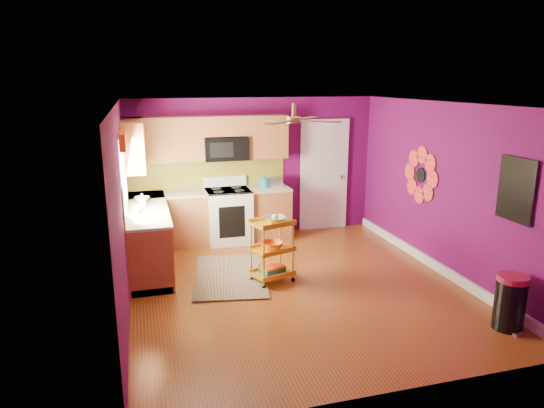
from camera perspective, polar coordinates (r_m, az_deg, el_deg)
name	(u,v)px	position (r m, az deg, el deg)	size (l,w,h in m)	color
ground	(296,286)	(6.88, 2.89, -9.60)	(5.00, 5.00, 0.00)	#693210
room_envelope	(300,171)	(6.40, 3.30, 3.91)	(4.54, 5.04, 2.52)	#5C0A50
lower_cabinets	(185,227)	(8.15, -10.19, -2.68)	(2.81, 2.31, 0.94)	brown
electric_range	(228,215)	(8.58, -5.15, -1.31)	(0.76, 0.66, 1.13)	white
upper_cabinetry	(186,142)	(8.23, -10.13, 7.21)	(2.80, 2.30, 1.26)	brown
left_window	(123,158)	(7.09, -17.09, 5.17)	(0.08, 1.35, 1.08)	white
panel_door	(324,176)	(9.24, 6.11, 3.26)	(0.95, 0.11, 2.15)	white
right_wall_art	(459,181)	(7.17, 21.11, 2.55)	(0.04, 2.74, 1.04)	black
ceiling_fan	(294,119)	(6.50, 2.59, 9.92)	(1.01, 1.01, 0.26)	#BF8C3F
shag_rug	(230,276)	(7.20, -4.93, -8.39)	(1.02, 1.66, 0.02)	black
rolling_cart	(273,247)	(6.84, 0.09, -5.13)	(0.64, 0.54, 0.99)	gold
trash_can	(510,302)	(6.28, 26.20, -10.34)	(0.42, 0.42, 0.65)	black
teal_kettle	(264,182)	(8.65, -0.89, 2.56)	(0.18, 0.18, 0.21)	#127988
toaster	(276,182)	(8.69, 0.45, 2.66)	(0.22, 0.15, 0.18)	beige
soap_bottle_a	(143,200)	(7.54, -14.97, 0.41)	(0.09, 0.09, 0.19)	#EA3F72
soap_bottle_b	(142,199)	(7.71, -15.06, 0.60)	(0.13, 0.13, 0.17)	white
counter_dish	(142,199)	(7.94, -15.04, 0.59)	(0.24, 0.24, 0.06)	white
counter_cup	(137,209)	(7.24, -15.55, -0.57)	(0.13, 0.13, 0.11)	white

